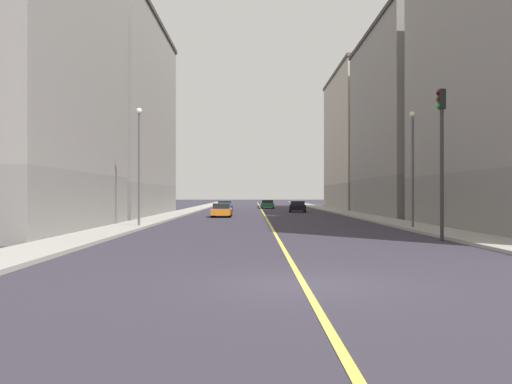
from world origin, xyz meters
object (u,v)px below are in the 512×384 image
(car_orange, at_px, (222,210))
(car_blue, at_px, (225,206))
(building_right_corner, at_px, (8,82))
(car_green, at_px, (268,204))
(building_left_mid, at_px, (417,123))
(street_lamp_right_near, at_px, (139,154))
(car_black, at_px, (297,207))
(building_right_midblock, at_px, (109,117))
(building_left_far, at_px, (368,141))
(street_lamp_left_near, at_px, (413,157))
(traffic_light_left_near, at_px, (441,144))

(car_orange, xyz_separation_m, car_blue, (-0.60, 17.30, 0.01))
(building_right_corner, distance_m, car_green, 53.72)
(building_left_mid, xyz_separation_m, street_lamp_right_near, (-23.43, -20.31, -4.59))
(street_lamp_right_near, bearing_deg, car_black, 67.92)
(car_green, bearing_deg, building_right_corner, -107.64)
(building_right_corner, bearing_deg, building_right_midblock, 90.00)
(building_left_mid, distance_m, building_left_far, 23.69)
(building_right_corner, height_order, street_lamp_left_near, building_right_corner)
(street_lamp_left_near, xyz_separation_m, street_lamp_right_near, (-16.66, 1.96, 0.26))
(street_lamp_left_near, bearing_deg, car_black, 97.48)
(building_right_corner, xyz_separation_m, building_right_midblock, (0.00, 22.69, 1.10))
(building_left_mid, distance_m, car_blue, 25.33)
(traffic_light_left_near, bearing_deg, building_left_far, 81.81)
(building_left_mid, bearing_deg, building_right_midblock, -178.10)
(building_right_midblock, distance_m, car_black, 23.95)
(building_left_far, relative_size, traffic_light_left_near, 3.41)
(car_orange, bearing_deg, street_lamp_right_near, -104.69)
(building_right_corner, bearing_deg, car_blue, 74.23)
(traffic_light_left_near, xyz_separation_m, car_green, (-6.31, 57.36, -3.74))
(street_lamp_right_near, xyz_separation_m, car_orange, (4.30, 16.40, -3.99))
(building_right_midblock, xyz_separation_m, street_lamp_left_near, (23.43, -21.27, -5.25))
(street_lamp_right_near, distance_m, car_blue, 34.13)
(traffic_light_left_near, height_order, car_black, traffic_light_left_near)
(building_left_mid, distance_m, car_green, 31.60)
(street_lamp_right_near, relative_size, car_blue, 1.86)
(building_right_midblock, xyz_separation_m, car_orange, (11.07, -2.91, -8.98))
(car_green, bearing_deg, building_right_midblock, -119.94)
(street_lamp_right_near, distance_m, car_orange, 17.41)
(building_right_midblock, xyz_separation_m, car_green, (16.10, 27.96, -8.97))
(car_orange, distance_m, car_blue, 17.31)
(building_left_far, distance_m, street_lamp_right_near, 50.10)
(traffic_light_left_near, xyz_separation_m, street_lamp_right_near, (-15.64, 10.09, 0.24))
(street_lamp_right_near, bearing_deg, car_blue, 83.74)
(building_right_midblock, distance_m, traffic_light_left_near, 37.34)
(building_right_midblock, relative_size, street_lamp_left_near, 3.60)
(car_blue, relative_size, car_black, 0.87)
(building_left_mid, relative_size, car_orange, 4.97)
(street_lamp_right_near, height_order, car_orange, street_lamp_right_near)
(building_right_corner, bearing_deg, street_lamp_left_near, 3.46)
(building_left_mid, bearing_deg, traffic_light_left_near, -104.37)
(building_left_mid, height_order, building_left_far, building_left_far)
(building_right_corner, bearing_deg, traffic_light_left_near, -16.67)
(building_right_corner, distance_m, car_black, 39.75)
(building_left_far, relative_size, street_lamp_right_near, 3.16)
(building_left_far, distance_m, traffic_light_left_near, 54.89)
(street_lamp_left_near, bearing_deg, car_green, 98.47)
(street_lamp_left_near, height_order, car_green, street_lamp_left_near)
(building_right_midblock, bearing_deg, car_green, 60.06)
(traffic_light_left_near, distance_m, car_green, 57.82)
(building_right_corner, distance_m, building_right_midblock, 22.72)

